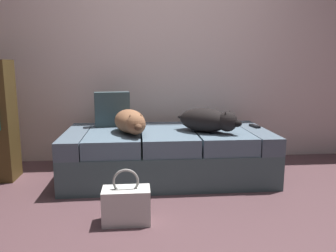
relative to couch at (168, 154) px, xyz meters
name	(u,v)px	position (x,y,z in m)	size (l,w,h in m)	color
ground_plane	(182,228)	(0.00, -1.05, -0.22)	(10.00, 10.00, 0.00)	brown
back_wall	(162,33)	(0.00, 0.71, 1.18)	(6.40, 0.10, 2.80)	beige
couch	(168,154)	(0.00, 0.00, 0.00)	(1.88, 0.94, 0.45)	#43595C
dog_tan	(131,122)	(-0.34, -0.11, 0.33)	(0.36, 0.60, 0.21)	#8D5D3E
dog_dark	(208,120)	(0.36, -0.12, 0.34)	(0.58, 0.50, 0.22)	black
tv_remote	(255,126)	(0.87, 0.08, 0.24)	(0.04, 0.15, 0.02)	black
throw_pillow	(112,109)	(-0.53, 0.27, 0.40)	(0.34, 0.12, 0.34)	#34464A
handbag	(126,205)	(-0.36, -0.93, -0.10)	(0.32, 0.18, 0.38)	silver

